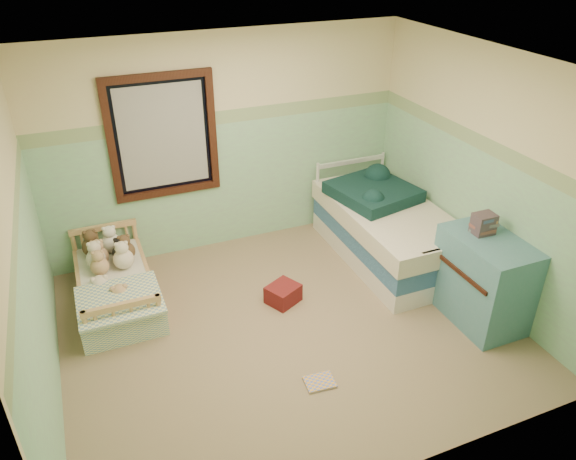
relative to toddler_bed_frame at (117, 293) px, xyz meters
name	(u,v)px	position (x,y,z in m)	size (l,w,h in m)	color
floor	(287,326)	(1.47, -1.05, -0.10)	(4.20, 3.60, 0.02)	#75664E
ceiling	(286,66)	(1.47, -1.05, 2.42)	(4.20, 3.60, 0.02)	white
wall_back	(226,144)	(1.47, 0.75, 1.16)	(4.20, 0.04, 2.50)	beige
wall_front	(399,343)	(1.47, -2.85, 1.16)	(4.20, 0.04, 2.50)	beige
wall_left	(24,264)	(-0.63, -1.05, 1.16)	(0.04, 3.60, 2.50)	beige
wall_right	(481,176)	(3.57, -1.05, 1.16)	(0.04, 3.60, 2.50)	beige
wainscot_mint	(229,185)	(1.47, 0.74, 0.66)	(4.20, 0.01, 1.50)	#85AC90
border_strip	(225,117)	(1.47, 0.74, 1.48)	(4.20, 0.01, 0.15)	#3D6840
window_frame	(163,137)	(0.77, 0.71, 1.36)	(1.16, 0.06, 1.36)	black
window_blinds	(163,137)	(0.77, 0.72, 1.36)	(0.92, 0.01, 1.12)	#BABAB3
toddler_bed_frame	(117,293)	(0.00, 0.00, 0.00)	(0.72, 1.44, 0.18)	tan
toddler_mattress	(115,281)	(0.00, 0.00, 0.15)	(0.66, 1.38, 0.12)	silver
patchwork_quilt	(119,300)	(0.00, -0.45, 0.23)	(0.78, 0.72, 0.03)	#6D97B0
plush_bed_brown	(92,247)	(-0.15, 0.50, 0.32)	(0.21, 0.21, 0.21)	brown
plush_bed_white	(111,243)	(0.05, 0.50, 0.32)	(0.21, 0.21, 0.21)	white
plush_bed_tan	(99,256)	(-0.10, 0.28, 0.31)	(0.20, 0.20, 0.20)	tan
plush_bed_dark	(122,252)	(0.13, 0.28, 0.31)	(0.19, 0.19, 0.19)	black
plush_floor_cream	(103,297)	(-0.14, -0.07, 0.04)	(0.26, 0.26, 0.26)	beige
plush_floor_tan	(122,306)	(0.02, -0.29, 0.04)	(0.26, 0.26, 0.26)	tan
twin_bed_frame	(386,249)	(3.02, -0.33, 0.02)	(0.97, 1.94, 0.22)	white
twin_boxspring	(387,233)	(3.02, -0.33, 0.24)	(0.97, 1.94, 0.22)	navy
twin_mattress	(389,216)	(3.02, -0.33, 0.46)	(1.01, 1.98, 0.22)	beige
teal_blanket	(373,192)	(2.97, -0.03, 0.64)	(0.83, 0.87, 0.14)	black
dresser	(483,280)	(3.28, -1.64, 0.36)	(0.56, 0.90, 0.90)	teal
book_stack	(484,224)	(3.28, -1.50, 0.90)	(0.20, 0.16, 0.20)	brown
red_pillow	(283,294)	(1.59, -0.67, 0.00)	(0.31, 0.27, 0.19)	maroon
floor_book	(320,382)	(1.45, -1.86, -0.08)	(0.26, 0.20, 0.02)	#FEAE31
extra_plush_0	(100,266)	(-0.11, 0.10, 0.31)	(0.19, 0.19, 0.19)	tan
extra_plush_1	(123,259)	(0.13, 0.12, 0.32)	(0.21, 0.21, 0.21)	beige
extra_plush_2	(126,251)	(0.17, 0.28, 0.31)	(0.20, 0.20, 0.20)	brown
extra_plush_3	(96,259)	(-0.13, 0.24, 0.32)	(0.21, 0.21, 0.21)	beige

